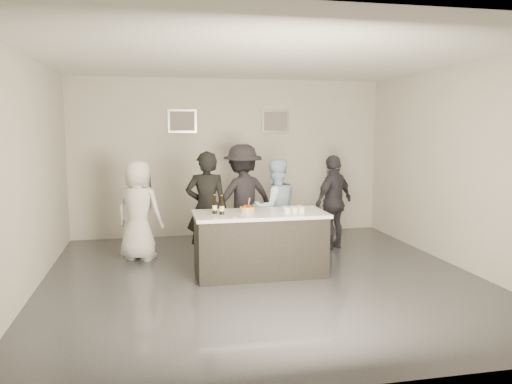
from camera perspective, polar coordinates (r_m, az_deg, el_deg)
floor at (r=7.04m, az=0.84°, el=-9.84°), size 6.00×6.00×0.00m
ceiling at (r=6.78m, az=0.89°, el=15.13°), size 6.00×6.00×0.00m
wall_back at (r=9.69m, az=-3.03°, el=3.94°), size 6.00×0.04×3.00m
wall_front at (r=3.90m, az=10.57°, el=-1.46°), size 6.00×0.04×3.00m
wall_left at (r=6.76m, az=-24.80°, el=1.72°), size 0.04×6.00×3.00m
wall_right at (r=7.96m, az=22.46°, el=2.61°), size 0.04×6.00×3.00m
picture_left at (r=9.55m, az=-8.43°, el=8.02°), size 0.54×0.04×0.44m
picture_right at (r=9.82m, az=2.22°, el=8.08°), size 0.54×0.04×0.44m
bar_counter at (r=7.11m, az=0.46°, el=-5.91°), size 1.86×0.86×0.90m
cake at (r=6.98m, az=-1.00°, el=-2.08°), size 0.21×0.21×0.07m
beer_bottle_a at (r=6.92m, az=-4.74°, el=-1.42°), size 0.07×0.07×0.26m
beer_bottle_b at (r=6.84m, az=-3.93°, el=-1.51°), size 0.07×0.07×0.26m
tumbler_cluster at (r=7.07m, az=4.34°, el=-1.97°), size 0.30×0.19×0.08m
candles at (r=6.62m, az=-1.87°, el=-2.92°), size 0.24×0.08×0.01m
person_main_black at (r=7.62m, az=-5.66°, el=-1.85°), size 0.67×0.47×1.73m
person_main_blue at (r=8.00m, az=2.22°, el=-1.88°), size 0.86×0.72×1.59m
person_guest_left at (r=8.06m, az=-13.25°, el=-2.05°), size 0.92×0.82×1.58m
person_guest_right at (r=8.69m, az=8.87°, el=-1.14°), size 1.01×0.86×1.62m
person_guest_back at (r=8.43m, az=-1.54°, el=-0.66°), size 1.31×0.97×1.81m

